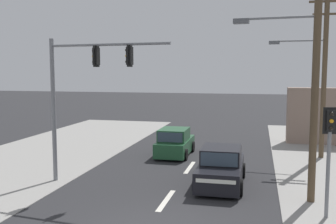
% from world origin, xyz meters
% --- Properties ---
extents(lane_dash_mid, '(0.20, 2.40, 0.01)m').
position_xyz_m(lane_dash_mid, '(0.00, 3.00, 0.00)').
color(lane_dash_mid, silver).
rests_on(lane_dash_mid, ground).
extents(lane_dash_far, '(0.20, 2.40, 0.01)m').
position_xyz_m(lane_dash_far, '(0.00, 8.00, 0.00)').
color(lane_dash_far, silver).
rests_on(lane_dash_far, ground).
extents(utility_pole_midground_right, '(3.78, 0.53, 9.08)m').
position_xyz_m(utility_pole_midground_right, '(4.95, 4.02, 4.90)').
color(utility_pole_midground_right, brown).
rests_on(utility_pole_midground_right, ground).
extents(utility_pole_background_right, '(3.78, 0.53, 8.71)m').
position_xyz_m(utility_pole_background_right, '(6.38, 11.68, 4.71)').
color(utility_pole_background_right, brown).
rests_on(utility_pole_background_right, ground).
extents(traffic_signal_mast, '(5.26, 0.72, 6.00)m').
position_xyz_m(traffic_signal_mast, '(-3.91, 4.29, 4.15)').
color(traffic_signal_mast, slate).
rests_on(traffic_signal_mast, ground).
extents(pedestal_signal_right_kerb, '(0.44, 0.30, 3.56)m').
position_xyz_m(pedestal_signal_right_kerb, '(5.38, 2.48, 2.42)').
color(pedestal_signal_right_kerb, slate).
rests_on(pedestal_signal_right_kerb, ground).
extents(sedan_crossing_left, '(1.90, 4.24, 1.56)m').
position_xyz_m(sedan_crossing_left, '(1.74, 5.48, 0.70)').
color(sedan_crossing_left, black).
rests_on(sedan_crossing_left, ground).
extents(hatchback_oncoming_near, '(1.79, 3.64, 1.53)m').
position_xyz_m(hatchback_oncoming_near, '(-1.28, 10.49, 0.70)').
color(hatchback_oncoming_near, '#235633').
rests_on(hatchback_oncoming_near, ground).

